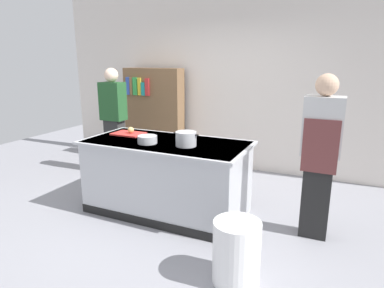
{
  "coord_description": "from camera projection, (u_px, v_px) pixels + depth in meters",
  "views": [
    {
      "loc": [
        1.89,
        -3.35,
        1.85
      ],
      "look_at": [
        0.25,
        0.2,
        0.85
      ],
      "focal_mm": 31.09,
      "sensor_mm": 36.0,
      "label": 1
    }
  ],
  "objects": [
    {
      "name": "cutting_board",
      "position": [
        128.0,
        134.0,
        4.32
      ],
      "size": [
        0.4,
        0.28,
        0.02
      ],
      "primitive_type": "cube",
      "color": "red",
      "rests_on": "counter_island"
    },
    {
      "name": "person_guest",
      "position": [
        114.0,
        119.0,
        5.37
      ],
      "size": [
        0.38,
        0.24,
        1.72
      ],
      "rotation": [
        0.0,
        0.0,
        -1.87
      ],
      "color": "#292929",
      "rests_on": "ground_plane"
    },
    {
      "name": "mixing_bowl",
      "position": [
        147.0,
        139.0,
        3.86
      ],
      "size": [
        0.23,
        0.23,
        0.09
      ],
      "primitive_type": "cylinder",
      "color": "#B7BABF",
      "rests_on": "counter_island"
    },
    {
      "name": "trash_bin",
      "position": [
        236.0,
        252.0,
        2.79
      ],
      "size": [
        0.4,
        0.4,
        0.55
      ],
      "primitive_type": "cylinder",
      "color": "white",
      "rests_on": "ground_plane"
    },
    {
      "name": "onion",
      "position": [
        131.0,
        130.0,
        4.3
      ],
      "size": [
        0.08,
        0.08,
        0.08
      ],
      "primitive_type": "sphere",
      "color": "tan",
      "rests_on": "cutting_board"
    },
    {
      "name": "person_chef",
      "position": [
        320.0,
        154.0,
        3.39
      ],
      "size": [
        0.38,
        0.25,
        1.72
      ],
      "rotation": [
        0.0,
        0.0,
        1.54
      ],
      "color": "black",
      "rests_on": "ground_plane"
    },
    {
      "name": "bookshelf",
      "position": [
        154.0,
        116.0,
        6.06
      ],
      "size": [
        1.1,
        0.31,
        1.7
      ],
      "color": "brown",
      "rests_on": "ground_plane"
    },
    {
      "name": "counter_island",
      "position": [
        167.0,
        176.0,
        4.06
      ],
      "size": [
        1.98,
        0.98,
        0.9
      ],
      "color": "#B7BABF",
      "rests_on": "ground_plane"
    },
    {
      "name": "ground_plane",
      "position": [
        167.0,
        211.0,
        4.18
      ],
      "size": [
        10.0,
        10.0,
        0.0
      ],
      "primitive_type": "plane",
      "color": "gray"
    },
    {
      "name": "stock_pot",
      "position": [
        186.0,
        139.0,
        3.73
      ],
      "size": [
        0.3,
        0.24,
        0.16
      ],
      "color": "#B7BABF",
      "rests_on": "counter_island"
    },
    {
      "name": "back_wall",
      "position": [
        225.0,
        80.0,
        5.65
      ],
      "size": [
        6.4,
        0.12,
        3.0
      ],
      "primitive_type": "cube",
      "color": "silver",
      "rests_on": "ground_plane"
    }
  ]
}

